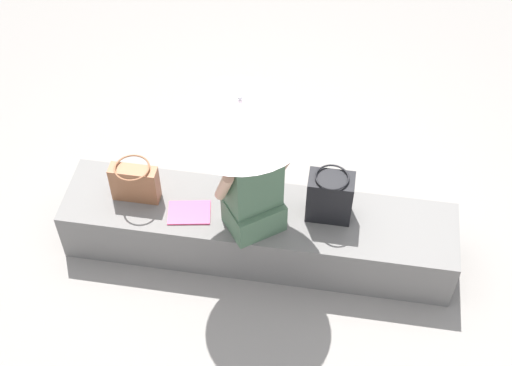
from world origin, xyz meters
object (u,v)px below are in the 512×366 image
object	(u,v)px
tote_bag_canvas	(330,196)
person_seated	(254,185)
parasol	(240,112)
handbag_black	(135,182)
magazine	(189,213)

from	to	relation	value
tote_bag_canvas	person_seated	bearing A→B (deg)	18.98
parasol	handbag_black	xyz separation A→B (m)	(0.74, -0.10, -0.83)
person_seated	tote_bag_canvas	bearing A→B (deg)	-161.02
tote_bag_canvas	magazine	size ratio (longest dim) A/B	1.33
parasol	magazine	distance (m)	1.04
person_seated	handbag_black	bearing A→B (deg)	-7.86
tote_bag_canvas	magazine	bearing A→B (deg)	8.50
parasol	magazine	bearing A→B (deg)	-1.28
parasol	tote_bag_canvas	bearing A→B (deg)	-165.29
parasol	handbag_black	distance (m)	1.12
person_seated	parasol	size ratio (longest dim) A/B	0.82
person_seated	parasol	xyz separation A→B (m)	(0.08, -0.02, 0.59)
magazine	parasol	bearing A→B (deg)	168.85
handbag_black	tote_bag_canvas	bearing A→B (deg)	-177.82
parasol	magazine	world-z (taller)	parasol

